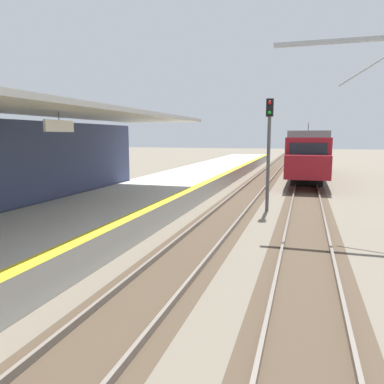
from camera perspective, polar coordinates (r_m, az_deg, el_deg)
The scene contains 5 objects.
station_platform at distance 16.49m, azimuth -11.10°, elevation -2.33°, with size 5.00×80.00×0.91m.
track_pair_nearest_platform at distance 18.90m, azimuth 6.68°, elevation -2.09°, with size 2.34×120.00×0.16m.
track_pair_middle at distance 18.62m, azimuth 17.04°, elevation -2.57°, with size 2.34×120.00×0.16m.
approaching_train at distance 33.77m, azimuth 17.19°, elevation 5.88°, with size 2.93×19.60×4.76m.
rail_signal_post at distance 17.83m, azimuth 11.63°, elevation 7.33°, with size 0.32×0.34×5.20m.
Camera 1 is at (5.14, 1.71, 3.51)m, focal length 34.97 mm.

